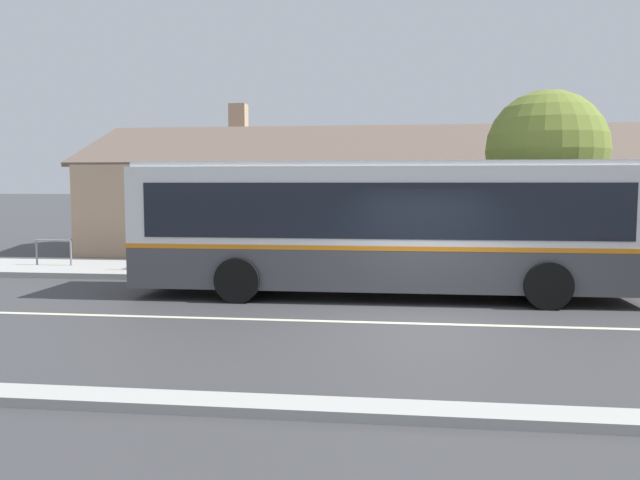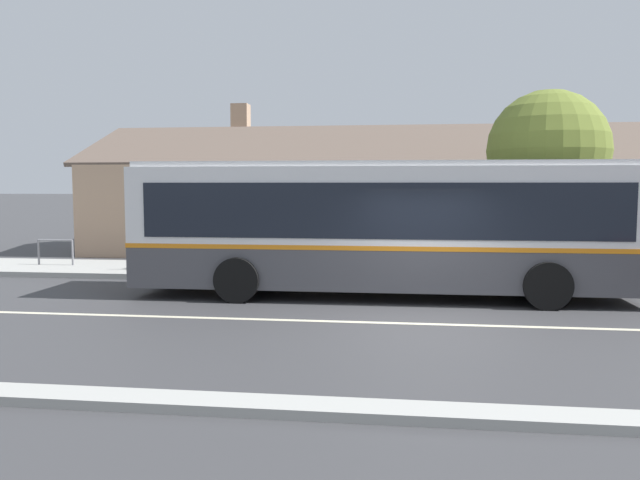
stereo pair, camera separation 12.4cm
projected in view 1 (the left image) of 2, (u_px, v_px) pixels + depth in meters
ground_plane at (427, 324)px, 11.58m from camera, size 300.00×300.00×0.00m
sidewalk_far at (416, 274)px, 17.50m from camera, size 60.00×3.00×0.15m
curb_near at (450, 414)px, 6.87m from camera, size 60.00×0.50×0.12m
lane_divider_stripe at (427, 324)px, 11.58m from camera, size 60.00×0.16×0.01m
community_building at (374, 205)px, 25.08m from camera, size 21.56×9.02×5.97m
transit_bus at (381, 224)px, 14.41m from camera, size 11.34×2.83×3.09m
bench_by_building at (162, 255)px, 17.90m from camera, size 1.59×0.51×0.94m
bench_down_street at (334, 258)px, 17.06m from camera, size 1.78×0.51×0.94m
street_tree_primary at (548, 156)px, 17.43m from camera, size 3.36×3.36×5.21m
bus_stop_sign at (607, 222)px, 15.81m from camera, size 0.36×0.07×2.40m
bike_rack at (53, 248)px, 18.84m from camera, size 1.16×0.06×0.78m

